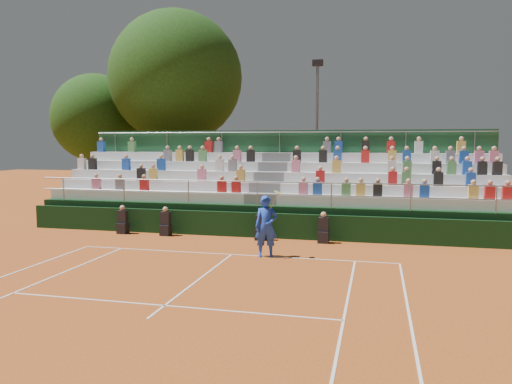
% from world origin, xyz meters
% --- Properties ---
extents(ground, '(90.00, 90.00, 0.00)m').
position_xyz_m(ground, '(0.00, 0.00, 0.00)').
color(ground, '#B1511D').
rests_on(ground, ground).
extents(courtside_wall, '(20.00, 0.15, 1.00)m').
position_xyz_m(courtside_wall, '(0.00, 3.20, 0.50)').
color(courtside_wall, black).
rests_on(courtside_wall, ground).
extents(line_officials, '(8.76, 0.40, 1.19)m').
position_xyz_m(line_officials, '(-1.50, 2.75, 0.48)').
color(line_officials, black).
rests_on(line_officials, ground).
extents(grandstand, '(20.00, 5.20, 4.40)m').
position_xyz_m(grandstand, '(0.03, 6.44, 1.08)').
color(grandstand, black).
rests_on(grandstand, ground).
extents(tennis_player, '(0.95, 0.65, 2.22)m').
position_xyz_m(tennis_player, '(1.20, -0.02, 1.02)').
color(tennis_player, blue).
rests_on(tennis_player, ground).
extents(tree_west, '(5.69, 5.69, 8.24)m').
position_xyz_m(tree_west, '(-13.17, 13.44, 5.37)').
color(tree_west, '#331F12').
rests_on(tree_west, ground).
extents(tree_east, '(8.15, 8.15, 11.86)m').
position_xyz_m(tree_east, '(-7.48, 13.30, 7.78)').
color(tree_east, '#331F12').
rests_on(tree_east, ground).
extents(floodlight_mast, '(0.60, 0.25, 8.43)m').
position_xyz_m(floodlight_mast, '(1.34, 12.64, 4.89)').
color(floodlight_mast, gray).
rests_on(floodlight_mast, ground).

